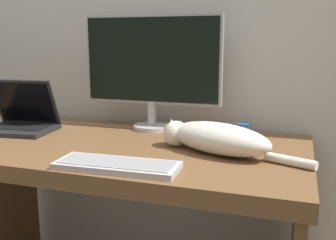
# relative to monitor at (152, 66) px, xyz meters

# --- Properties ---
(wall_back) EXTENTS (6.40, 0.06, 2.60)m
(wall_back) POSITION_rel_monitor_xyz_m (-0.04, 0.16, 0.25)
(wall_back) COLOR silver
(wall_back) RESTS_ON ground_plane
(desk) EXTENTS (1.47, 0.76, 0.76)m
(desk) POSITION_rel_monitor_xyz_m (-0.04, -0.28, -0.45)
(desk) COLOR brown
(desk) RESTS_ON ground_plane
(monitor) EXTENTS (0.64, 0.17, 0.52)m
(monitor) POSITION_rel_monitor_xyz_m (0.00, 0.00, 0.00)
(monitor) COLOR #B2B2B7
(monitor) RESTS_ON desk
(laptop) EXTENTS (0.33, 0.27, 0.23)m
(laptop) POSITION_rel_monitor_xyz_m (-0.55, -0.22, -0.24)
(laptop) COLOR #232326
(laptop) RESTS_ON desk
(external_keyboard) EXTENTS (0.41, 0.16, 0.02)m
(external_keyboard) POSITION_rel_monitor_xyz_m (0.10, -0.57, -0.28)
(external_keyboard) COLOR #BCBCC1
(external_keyboard) RESTS_ON desk
(cat) EXTENTS (0.56, 0.30, 0.11)m
(cat) POSITION_rel_monitor_xyz_m (0.36, -0.29, -0.23)
(cat) COLOR silver
(cat) RESTS_ON desk
(small_toy) EXTENTS (0.05, 0.05, 0.05)m
(small_toy) POSITION_rel_monitor_xyz_m (0.41, 0.02, -0.26)
(small_toy) COLOR #2D6BB7
(small_toy) RESTS_ON desk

